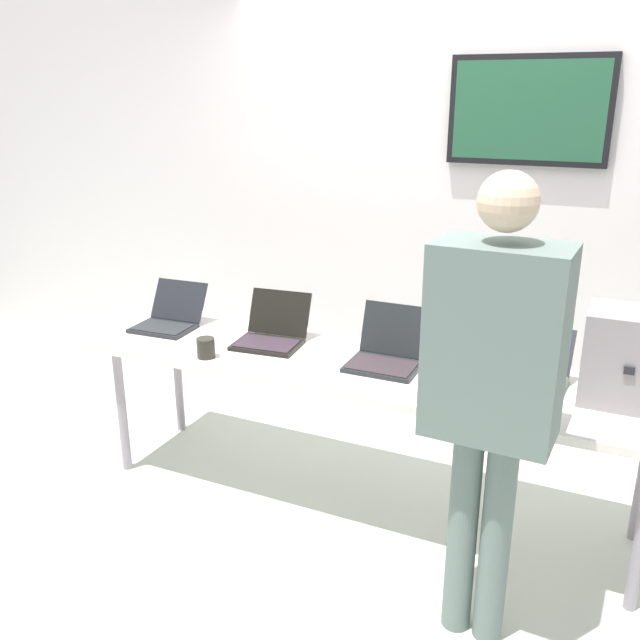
# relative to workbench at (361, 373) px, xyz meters

# --- Properties ---
(ground) EXTENTS (8.00, 8.00, 0.04)m
(ground) POSITION_rel_workbench_xyz_m (0.00, 0.00, -0.72)
(ground) COLOR #B9C0B5
(back_wall) EXTENTS (8.00, 0.11, 2.61)m
(back_wall) POSITION_rel_workbench_xyz_m (0.01, 1.13, 0.62)
(back_wall) COLOR silver
(back_wall) RESTS_ON ground
(workbench) EXTENTS (2.75, 0.70, 0.75)m
(workbench) POSITION_rel_workbench_xyz_m (0.00, 0.00, 0.00)
(workbench) COLOR white
(workbench) RESTS_ON ground
(equipment_box) EXTENTS (0.36, 0.30, 0.39)m
(equipment_box) POSITION_rel_workbench_xyz_m (1.14, 0.07, 0.25)
(equipment_box) COLOR gray
(equipment_box) RESTS_ON workbench
(laptop_station_0) EXTENTS (0.33, 0.36, 0.22)m
(laptop_station_0) POSITION_rel_workbench_xyz_m (-1.14, 0.05, 0.10)
(laptop_station_0) COLOR black
(laptop_station_0) RESTS_ON workbench
(laptop_station_1) EXTENTS (0.36, 0.37, 0.24)m
(laptop_station_1) POSITION_rel_workbench_xyz_m (-0.52, 0.07, 0.11)
(laptop_station_1) COLOR black
(laptop_station_1) RESTS_ON workbench
(laptop_station_2) EXTENTS (0.33, 0.34, 0.26)m
(laptop_station_2) POSITION_rel_workbench_xyz_m (0.11, 0.04, 0.11)
(laptop_station_2) COLOR black
(laptop_station_2) RESTS_ON workbench
(laptop_station_3) EXTENTS (0.36, 0.35, 0.24)m
(laptop_station_3) POSITION_rel_workbench_xyz_m (0.74, 0.06, 0.11)
(laptop_station_3) COLOR #333840
(laptop_station_3) RESTS_ON workbench
(person) EXTENTS (0.45, 0.60, 1.75)m
(person) POSITION_rel_workbench_xyz_m (0.72, -0.62, 0.36)
(person) COLOR slate
(person) RESTS_ON ground
(coffee_mug) EXTENTS (0.09, 0.09, 0.10)m
(coffee_mug) POSITION_rel_workbench_xyz_m (-0.71, -0.25, 0.10)
(coffee_mug) COLOR #2B2A21
(coffee_mug) RESTS_ON workbench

